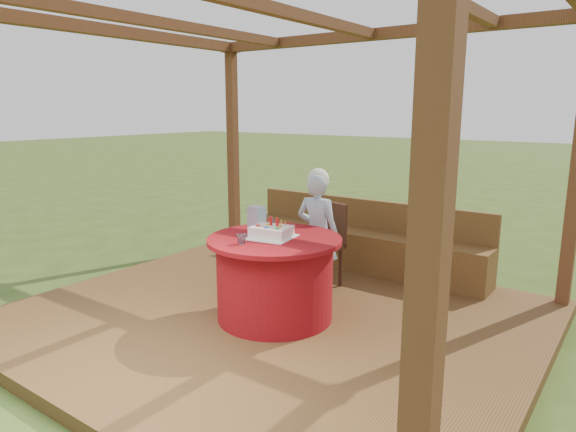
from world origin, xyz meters
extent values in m
plane|color=#314B19|center=(0.00, 0.00, 0.00)|extent=(60.00, 60.00, 0.00)
cube|color=brown|center=(0.00, 0.00, 0.06)|extent=(4.50, 4.00, 0.12)
cube|color=brown|center=(2.13, -1.88, 1.42)|extent=(0.12, 0.12, 2.60)
cube|color=brown|center=(-2.13, 1.88, 1.42)|extent=(0.12, 0.12, 2.60)
cube|color=brown|center=(0.00, 1.88, 2.78)|extent=(4.50, 0.14, 0.12)
cube|color=brown|center=(-2.13, 0.00, 2.78)|extent=(0.14, 4.00, 0.12)
cube|color=brown|center=(-1.30, 0.00, 2.78)|extent=(0.10, 3.70, 0.10)
cube|color=brown|center=(0.00, 0.00, 2.78)|extent=(0.10, 3.70, 0.10)
cube|color=brown|center=(0.00, 1.70, 0.34)|extent=(3.00, 0.42, 0.45)
cube|color=brown|center=(0.00, 1.88, 0.75)|extent=(3.00, 0.06, 0.35)
cylinder|color=maroon|center=(0.07, -0.05, 0.47)|extent=(1.03, 1.03, 0.71)
cylinder|color=maroon|center=(0.07, -0.05, 0.85)|extent=(1.19, 1.19, 0.04)
cube|color=#3C1F13|center=(-0.08, 0.90, 0.56)|extent=(0.53, 0.53, 0.05)
cylinder|color=#3C1F13|center=(-0.30, 0.77, 0.34)|extent=(0.04, 0.04, 0.44)
cylinder|color=#3C1F13|center=(0.04, 0.69, 0.34)|extent=(0.04, 0.04, 0.44)
cylinder|color=#3C1F13|center=(-0.21, 1.11, 0.34)|extent=(0.04, 0.04, 0.44)
cylinder|color=#3C1F13|center=(0.13, 1.02, 0.34)|extent=(0.04, 0.04, 0.44)
cube|color=#3C1F13|center=(-0.03, 1.09, 0.78)|extent=(0.43, 0.15, 0.45)
imported|color=#90B9D6|center=(0.05, 0.69, 0.74)|extent=(0.47, 0.33, 1.24)
sphere|color=white|center=(0.05, 0.69, 1.30)|extent=(0.21, 0.21, 0.21)
cube|color=white|center=(0.05, -0.07, 0.87)|extent=(0.43, 0.43, 0.01)
cube|color=white|center=(0.05, -0.07, 0.92)|extent=(0.37, 0.32, 0.09)
cylinder|color=red|center=(0.01, -0.03, 1.00)|extent=(0.03, 0.03, 0.08)
cylinder|color=red|center=(0.08, -0.03, 1.00)|extent=(0.03, 0.03, 0.08)
sphere|color=red|center=(-0.05, -0.13, 0.98)|extent=(0.04, 0.04, 0.04)
sphere|color=blue|center=(0.05, -0.14, 0.98)|extent=(0.04, 0.04, 0.04)
sphere|color=green|center=(0.15, -0.12, 0.98)|extent=(0.04, 0.04, 0.04)
sphere|color=yellow|center=(-0.01, -0.05, 0.98)|extent=(0.04, 0.04, 0.04)
sphere|color=orange|center=(0.12, -0.04, 0.98)|extent=(0.04, 0.04, 0.04)
cube|color=#CE85BD|center=(-0.23, 0.07, 0.98)|extent=(0.17, 0.13, 0.22)
imported|color=silver|center=(-0.02, -0.38, 0.91)|extent=(0.11, 0.11, 0.08)
camera|label=1|loc=(2.72, -3.52, 1.98)|focal=32.00mm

